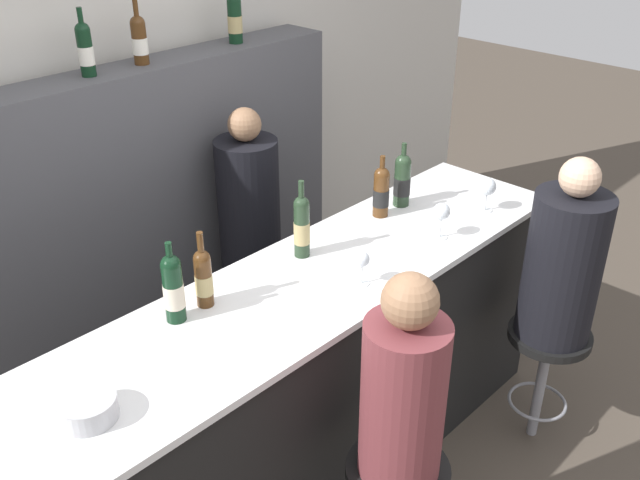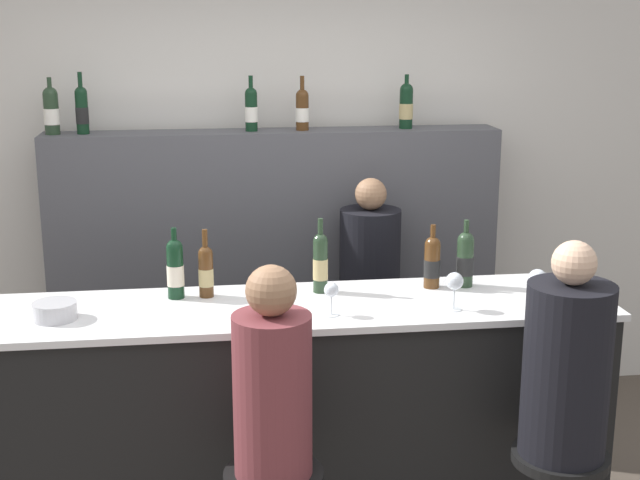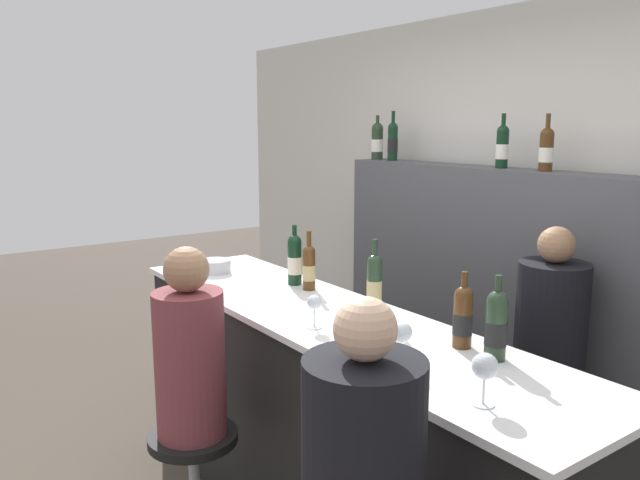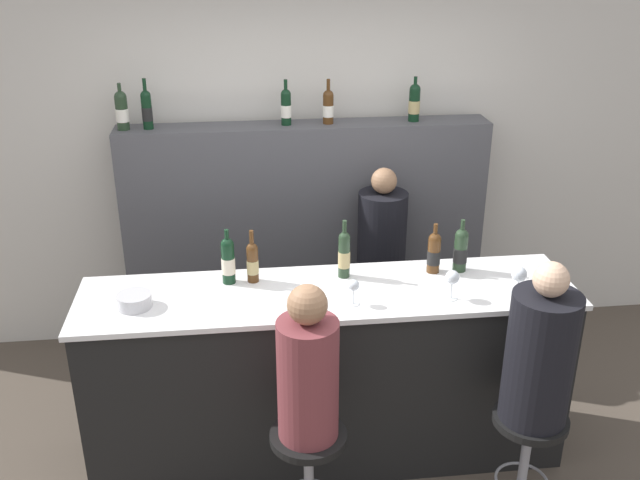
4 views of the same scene
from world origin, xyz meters
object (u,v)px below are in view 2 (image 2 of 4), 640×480
Objects in this scene: wine_bottle_counter_2 at (320,262)px; wine_bottle_backbar_2 at (251,109)px; wine_bottle_counter_4 at (465,259)px; wine_bottle_backbar_0 at (51,110)px; wine_bottle_counter_0 at (175,268)px; wine_bottle_counter_3 at (432,262)px; metal_bowl at (55,311)px; bartender at (369,319)px; wine_bottle_backbar_3 at (302,109)px; guest_seated_right at (567,365)px; wine_bottle_backbar_4 at (406,106)px; wine_glass_1 at (454,283)px; guest_seated_left at (272,384)px; wine_glass_0 at (331,292)px; wine_bottle_backbar_1 at (82,109)px; wine_bottle_counter_1 at (206,270)px; wine_glass_2 at (537,280)px.

wine_bottle_counter_2 is 1.29m from wine_bottle_backbar_2.
wine_bottle_counter_4 is 1.03× the size of wine_bottle_backbar_0.
wine_bottle_counter_0 reaches higher than wine_bottle_counter_3.
metal_bowl is 0.12× the size of bartender.
wine_bottle_backbar_3 reaches higher than guest_seated_right.
bartender is (-0.26, -0.35, -1.14)m from wine_bottle_backbar_4.
guest_seated_left is (-0.81, -0.44, -0.23)m from wine_glass_1.
bartender is (0.33, -0.35, -1.13)m from wine_bottle_backbar_3.
wine_bottle_backbar_3 is at bearing 118.80° from wine_bottle_counter_4.
wine_bottle_counter_2 is 1.82m from wine_bottle_backbar_0.
wine_bottle_backbar_3 is at bearing 87.43° from wine_bottle_counter_2.
wine_glass_0 is (-0.51, -0.33, -0.02)m from wine_bottle_counter_3.
wine_bottle_counter_0 is 1.02× the size of wine_bottle_counter_4.
wine_bottle_backbar_0 is 0.21× the size of bartender.
wine_bottle_counter_2 is 1.71m from wine_bottle_backbar_1.
bartender reaches higher than wine_bottle_counter_3.
wine_glass_1 is at bearing -31.78° from wine_bottle_counter_2.
wine_bottle_counter_1 is at bearing 162.54° from wine_glass_1.
wine_bottle_counter_3 reaches higher than metal_bowl.
wine_bottle_backbar_2 is 0.35× the size of guest_seated_right.
bartender is (-0.51, 1.11, -0.54)m from wine_glass_2.
bartender is at bearing 41.30° from wine_bottle_counter_1.
wine_bottle_counter_3 is 0.86m from guest_seated_right.
wine_bottle_backbar_0 reaches higher than guest_seated_right.
wine_bottle_counter_4 is (0.16, 0.00, 0.01)m from wine_bottle_counter_3.
bartender is (1.68, -0.35, -1.14)m from wine_bottle_backbar_0.
wine_glass_1 is 0.11× the size of bartender.
bartender is at bearing 71.25° from wine_glass_0.
wine_bottle_counter_3 is 1.66m from metal_bowl.
wine_bottle_counter_1 is 1.86× the size of wine_glass_2.
wine_bottle_backbar_4 is 2.33m from metal_bowl.
wine_glass_2 is 1.33m from bartender.
wine_glass_2 is (1.40, -0.33, -0.00)m from wine_bottle_counter_1.
wine_bottle_backbar_0 is 2.30m from guest_seated_left.
wine_bottle_counter_1 is 0.93× the size of wine_bottle_backbar_1.
wine_glass_1 is (1.17, -0.33, -0.02)m from wine_bottle_counter_0.
wine_bottle_backbar_2 is 0.37× the size of guest_seated_left.
wine_bottle_counter_3 is 0.96m from bartender.
wine_bottle_backbar_2 is 1.84× the size of wine_glass_2.
wine_bottle_backbar_1 is at bearing 145.79° from wine_bottle_counter_3.
wine_bottle_backbar_1 reaches higher than wine_bottle_counter_4.
wine_bottle_backbar_0 is 2.15× the size of wine_glass_0.
wine_bottle_backbar_4 is at bearing 60.40° from wine_bottle_counter_2.
metal_bowl is 0.21× the size of guest_seated_right.
wine_bottle_counter_4 is 1.03× the size of wine_bottle_backbar_2.
wine_bottle_backbar_1 is at bearing -180.00° from wine_bottle_backbar_4.
wine_bottle_counter_1 is at bearing -135.61° from wine_bottle_backbar_4.
bartender is (1.52, -0.35, -1.14)m from wine_bottle_backbar_1.
wine_glass_1 is at bearing -87.94° from wine_bottle_counter_3.
wine_bottle_counter_2 is 1.15× the size of wine_bottle_counter_3.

